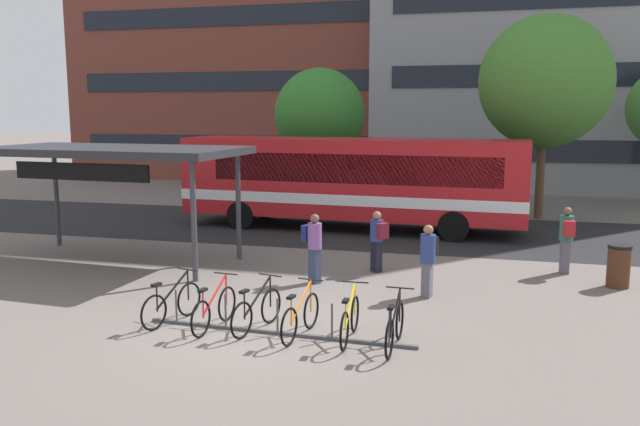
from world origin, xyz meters
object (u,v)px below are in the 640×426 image
transit_shelter (113,154)px  commuter_maroon_pack_2 (377,237)px  parked_bicycle_black_2 (257,311)px  parked_bicycle_black_5 (395,328)px  parked_bicycle_yellow_4 (350,321)px  street_tree_0 (545,82)px  parked_bicycle_orange_3 (301,317)px  city_bus (349,179)px  parked_bicycle_red_1 (214,310)px  commuter_navy_pack_0 (314,243)px  commuter_red_pack_1 (566,236)px  commuter_black_pack_3 (428,256)px  street_tree_1 (320,115)px  parked_bicycle_black_0 (172,304)px  trash_bin (619,266)px

transit_shelter → commuter_maroon_pack_2: transit_shelter is taller
parked_bicycle_black_2 → parked_bicycle_black_5: bearing=-82.9°
parked_bicycle_yellow_4 → parked_bicycle_black_5: same height
street_tree_0 → parked_bicycle_black_5: bearing=-103.0°
parked_bicycle_orange_3 → street_tree_0: street_tree_0 is taller
city_bus → parked_bicycle_black_5: 11.80m
parked_bicycle_orange_3 → parked_bicycle_yellow_4: same height
parked_bicycle_red_1 → parked_bicycle_orange_3: 1.74m
parked_bicycle_black_5 → commuter_navy_pack_0: 4.71m
transit_shelter → commuter_red_pack_1: transit_shelter is taller
parked_bicycle_yellow_4 → street_tree_0: (4.37, 15.03, 4.85)m
city_bus → parked_bicycle_black_5: (3.17, -11.28, -1.39)m
parked_bicycle_yellow_4 → transit_shelter: transit_shelter is taller
parked_bicycle_black_2 → parked_bicycle_black_5: same height
commuter_black_pack_3 → street_tree_1: 13.53m
parked_bicycle_red_1 → parked_bicycle_orange_3: bearing=-84.7°
parked_bicycle_red_1 → commuter_maroon_pack_2: size_ratio=1.07×
street_tree_1 → parked_bicycle_black_2: bearing=-80.2°
parked_bicycle_orange_3 → street_tree_1: street_tree_1 is taller
city_bus → parked_bicycle_black_5: bearing=108.9°
parked_bicycle_black_0 → street_tree_0: street_tree_0 is taller
parked_bicycle_black_2 → parked_bicycle_yellow_4: (1.84, -0.11, 0.00)m
parked_bicycle_yellow_4 → commuter_black_pack_3: size_ratio=1.04×
city_bus → street_tree_0: bearing=-146.3°
parked_bicycle_yellow_4 → commuter_black_pack_3: bearing=-20.2°
parked_bicycle_yellow_4 → commuter_black_pack_3: (1.13, 3.21, 0.57)m
transit_shelter → trash_bin: transit_shelter is taller
commuter_red_pack_1 → commuter_maroon_pack_2: commuter_red_pack_1 is taller
transit_shelter → trash_bin: bearing=6.0°
parked_bicycle_red_1 → commuter_red_pack_1: size_ratio=0.99×
city_bus → commuter_red_pack_1: size_ratio=7.00×
parked_bicycle_black_0 → parked_bicycle_red_1: size_ratio=0.98×
parked_bicycle_red_1 → parked_bicycle_yellow_4: 2.67m
parked_bicycle_yellow_4 → commuter_maroon_pack_2: size_ratio=1.08×
street_tree_1 → commuter_black_pack_3: bearing=-65.0°
commuter_navy_pack_0 → commuter_maroon_pack_2: commuter_navy_pack_0 is taller
transit_shelter → trash_bin: (13.02, 0.56, -2.48)m
trash_bin → street_tree_1: street_tree_1 is taller
parked_bicycle_black_0 → street_tree_0: (7.99, 14.91, 4.85)m
commuter_navy_pack_0 → commuter_red_pack_1: 6.54m
parked_bicycle_black_0 → parked_bicycle_black_5: bearing=-79.1°
trash_bin → commuter_black_pack_3: bearing=-155.9°
transit_shelter → parked_bicycle_black_0: bearing=-45.1°
commuter_navy_pack_0 → street_tree_1: street_tree_1 is taller
parked_bicycle_black_0 → parked_bicycle_black_2: 1.79m
commuter_navy_pack_0 → parked_bicycle_yellow_4: bearing=-32.8°
parked_bicycle_black_0 → street_tree_1: street_tree_1 is taller
parked_bicycle_black_2 → street_tree_1: size_ratio=0.29×
parked_bicycle_red_1 → street_tree_1: (-1.78, 15.16, 3.60)m
commuter_red_pack_1 → parked_bicycle_black_2: bearing=127.6°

